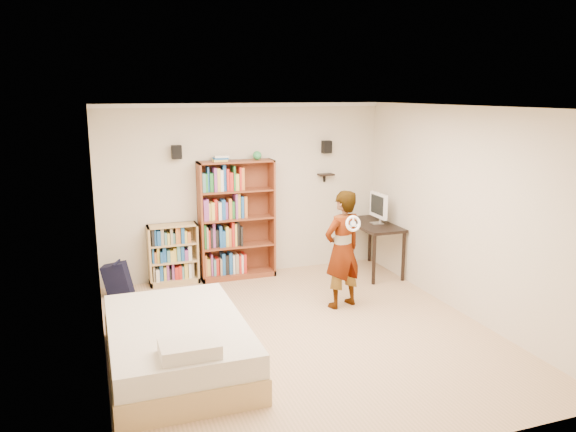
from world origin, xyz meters
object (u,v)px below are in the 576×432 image
low_bookshelf (173,254)px  daybed (177,338)px  computer_desk (372,248)px  person (342,249)px  tall_bookshelf (237,220)px

low_bookshelf → daybed: (-0.36, -2.70, -0.14)m
computer_desk → person: (-1.09, -1.20, 0.40)m
tall_bookshelf → low_bookshelf: bearing=178.2°
computer_desk → daybed: computer_desk is taller
tall_bookshelf → computer_desk: bearing=-12.7°
daybed → person: (2.37, 1.00, 0.48)m
person → computer_desk: bearing=-149.2°
computer_desk → tall_bookshelf: bearing=167.3°
daybed → computer_desk: bearing=32.4°
person → tall_bookshelf: bearing=-75.6°
tall_bookshelf → low_bookshelf: (-0.99, 0.03, -0.46)m
daybed → tall_bookshelf: bearing=63.2°
low_bookshelf → computer_desk: 3.14m
low_bookshelf → computer_desk: size_ratio=0.78×
tall_bookshelf → low_bookshelf: 1.09m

